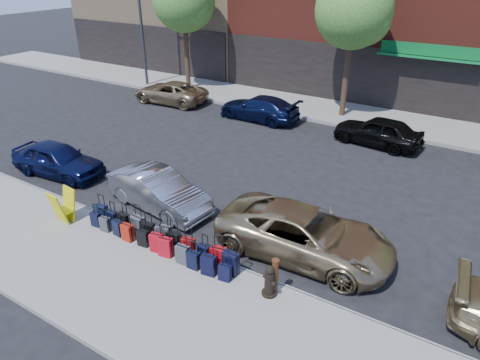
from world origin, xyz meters
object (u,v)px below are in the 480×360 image
Objects in this scene: tree_center at (356,12)px; streetlight at (143,13)px; tree_left at (186,2)px; fire_hydrant at (270,281)px; car_near_0 at (58,159)px; car_near_1 at (158,191)px; bollard at (275,276)px; car_far_0 at (170,92)px; display_rack at (63,206)px; car_far_2 at (378,131)px; car_far_1 at (259,108)px; car_near_2 at (305,234)px; suitcase_front_5 at (164,236)px.

streetlight is (-13.44, -0.70, -0.75)m from tree_center.
tree_left is at bearing 180.00° from tree_center.
car_near_0 is (-10.53, 1.88, 0.11)m from fire_hydrant.
car_near_1 is at bearing -56.79° from tree_left.
car_far_0 is (-13.02, 11.57, -0.05)m from bollard.
fire_hydrant is 0.81× the size of display_rack.
fire_hydrant is at bearing 9.38° from display_rack.
tree_left is 3.11m from streetlight.
car_far_2 is (6.77, 12.03, -0.01)m from display_rack.
display_rack is at bearing -153.11° from fire_hydrant.
car_far_1 is at bearing 143.81° from fire_hydrant.
car_near_2 is at bearing 49.59° from car_far_0.
car_near_1 is 9.94m from car_far_1.
car_near_2 is at bearing -76.05° from tree_center.
tree_center reaches higher than car_far_2.
tree_center reaches higher than car_near_1.
car_near_1 is at bearing -176.80° from fire_hydrant.
car_far_2 reaches higher than car_near_0.
bollard is 0.23× the size of car_far_1.
fire_hydrant is 0.20× the size of car_far_0.
tree_left is 20.36m from bollard.
car_near_0 is 0.97× the size of car_near_1.
car_near_2 is at bearing 37.11° from car_far_1.
streetlight reaches higher than car_near_1.
car_near_2 is (10.52, 0.31, 0.05)m from car_near_0.
car_near_0 is at bearing -166.60° from fire_hydrant.
car_near_0 reaches higher than car_near_1.
car_far_2 reaches higher than fire_hydrant.
car_far_1 reaches higher than display_rack.
car_near_1 is at bearing 89.75° from car_near_2.
display_rack is 0.21× the size of car_near_2.
tree_center reaches higher than fire_hydrant.
car_far_0 is at bearing 138.37° from bollard.
streetlight is 2.04× the size of car_near_0.
suitcase_front_5 is at bearing 178.87° from bollard.
car_far_1 is at bearing 120.86° from bollard.
tree_left is 7.07× the size of bollard.
car_near_0 reaches higher than car_far_0.
streetlight is at bearing 163.64° from fire_hydrant.
fire_hydrant is at bearing 8.56° from car_far_2.
tree_left is 1.80× the size of car_near_1.
car_near_0 is at bearing -39.83° from car_far_2.
suitcase_front_5 is (12.87, -13.58, -4.17)m from streetlight.
tree_center is 13.52m from car_near_2.
car_near_1 is (8.18, -12.50, -4.75)m from tree_left.
bollard is 5.77m from car_near_1.
bollard is at bearing -39.47° from streetlight.
streetlight is 17.41m from display_rack.
tree_center is 15.59m from fire_hydrant.
car_far_2 is at bearing 116.01° from fire_hydrant.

